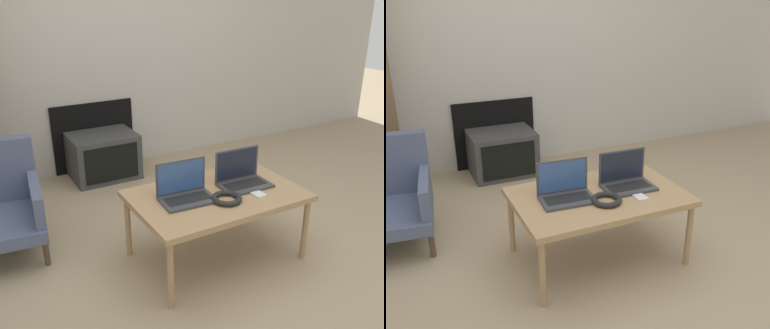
% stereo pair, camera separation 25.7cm
% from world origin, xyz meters
% --- Properties ---
extents(ground_plane, '(14.00, 14.00, 0.00)m').
position_xyz_m(ground_plane, '(0.00, 0.00, 0.00)').
color(ground_plane, '#998466').
extents(wall_back, '(7.00, 0.08, 2.60)m').
position_xyz_m(wall_back, '(-0.00, 2.12, 1.29)').
color(wall_back, '#ADA89E').
rests_on(wall_back, ground_plane).
extents(table, '(1.02, 0.66, 0.45)m').
position_xyz_m(table, '(0.00, 0.25, 0.41)').
color(table, '#9E7A51').
rests_on(table, ground_plane).
extents(laptop_left, '(0.33, 0.23, 0.22)m').
position_xyz_m(laptop_left, '(-0.20, 0.28, 0.50)').
color(laptop_left, '#38383D').
rests_on(laptop_left, table).
extents(laptop_right, '(0.32, 0.21, 0.22)m').
position_xyz_m(laptop_right, '(0.21, 0.28, 0.50)').
color(laptop_right, '#38383D').
rests_on(laptop_right, table).
extents(headphones, '(0.18, 0.18, 0.03)m').
position_xyz_m(headphones, '(-0.01, 0.13, 0.46)').
color(headphones, black).
rests_on(headphones, table).
extents(phone, '(0.07, 0.14, 0.01)m').
position_xyz_m(phone, '(0.20, 0.13, 0.45)').
color(phone, silver).
rests_on(phone, table).
extents(tv, '(0.58, 0.46, 0.41)m').
position_xyz_m(tv, '(-0.18, 1.84, 0.20)').
color(tv, '#383838').
rests_on(tv, ground_plane).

